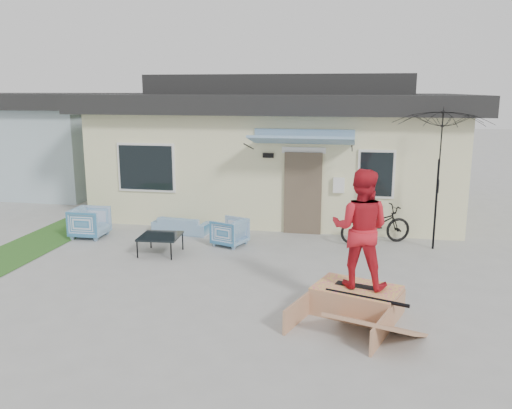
% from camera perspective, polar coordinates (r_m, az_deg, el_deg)
% --- Properties ---
extents(ground, '(90.00, 90.00, 0.00)m').
position_cam_1_polar(ground, '(9.74, -3.80, -9.65)').
color(ground, '#979794').
rests_on(ground, ground).
extents(grass_strip, '(1.40, 8.00, 0.01)m').
position_cam_1_polar(grass_strip, '(13.60, -23.28, -4.23)').
color(grass_strip, '#28581F').
rests_on(grass_strip, ground).
extents(house, '(10.80, 8.49, 4.10)m').
position_cam_1_polar(house, '(16.97, 2.99, 6.52)').
color(house, beige).
rests_on(house, ground).
extents(neighbor_house, '(8.60, 7.60, 3.50)m').
position_cam_1_polar(neighbor_house, '(22.78, -23.57, 6.59)').
color(neighbor_house, '#9BB1BC').
rests_on(neighbor_house, ground).
extents(loveseat, '(1.51, 0.60, 0.58)m').
position_cam_1_polar(loveseat, '(13.80, -8.00, -1.89)').
color(loveseat, '#24699A').
rests_on(loveseat, ground).
extents(armchair_left, '(0.77, 0.82, 0.83)m').
position_cam_1_polar(armchair_left, '(13.89, -17.47, -1.71)').
color(armchair_left, '#24699A').
rests_on(armchair_left, ground).
extents(armchair_right, '(0.85, 0.88, 0.72)m').
position_cam_1_polar(armchair_right, '(12.59, -2.86, -2.82)').
color(armchair_right, '#24699A').
rests_on(armchair_right, ground).
extents(coffee_table, '(0.94, 0.94, 0.43)m').
position_cam_1_polar(coffee_table, '(12.15, -10.24, -4.26)').
color(coffee_table, black).
rests_on(coffee_table, ground).
extents(bicycle, '(1.87, 1.23, 1.13)m').
position_cam_1_polar(bicycle, '(13.03, 12.76, -1.66)').
color(bicycle, black).
rests_on(bicycle, ground).
extents(patio_umbrella, '(2.73, 2.64, 2.20)m').
position_cam_1_polar(patio_umbrella, '(12.69, 19.01, 3.06)').
color(patio_umbrella, black).
rests_on(patio_umbrella, ground).
extents(skate_ramp, '(1.85, 2.13, 0.45)m').
position_cam_1_polar(skate_ramp, '(9.04, 10.77, -10.09)').
color(skate_ramp, '#AB7756').
rests_on(skate_ramp, ground).
extents(skateboard, '(0.77, 0.37, 0.05)m').
position_cam_1_polar(skateboard, '(8.99, 10.93, -8.54)').
color(skateboard, black).
rests_on(skateboard, skate_ramp).
extents(skater, '(1.05, 0.87, 1.95)m').
position_cam_1_polar(skater, '(8.69, 11.19, -2.38)').
color(skater, red).
rests_on(skater, skateboard).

